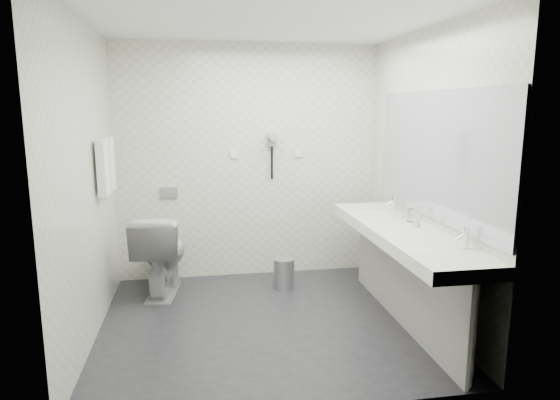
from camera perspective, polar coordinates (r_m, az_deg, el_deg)
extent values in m
plane|color=#242328|center=(4.40, -1.65, -14.00)|extent=(2.80, 2.80, 0.00)
plane|color=white|center=(4.05, -1.85, 20.11)|extent=(2.80, 2.80, 0.00)
plane|color=silver|center=(5.32, -3.69, 4.33)|extent=(2.80, 0.00, 2.80)
plane|color=silver|center=(2.78, 1.98, -1.49)|extent=(2.80, 0.00, 2.80)
plane|color=silver|center=(4.09, -21.56, 1.70)|extent=(0.00, 2.60, 2.60)
plane|color=silver|center=(4.45, 16.42, 2.68)|extent=(0.00, 2.60, 2.60)
cube|color=white|center=(4.24, 13.94, -3.77)|extent=(0.55, 2.20, 0.10)
cube|color=#9C9994|center=(4.38, 13.99, -9.15)|extent=(0.03, 2.15, 0.75)
cylinder|color=silver|center=(3.54, 21.38, -14.48)|extent=(0.06, 0.06, 0.75)
cylinder|color=silver|center=(5.31, 9.80, -5.47)|extent=(0.06, 0.06, 0.75)
cube|color=#B2BCC6|center=(4.25, 17.56, 4.97)|extent=(0.02, 2.20, 1.05)
ellipsoid|color=white|center=(3.67, 18.01, -5.68)|extent=(0.40, 0.31, 0.05)
ellipsoid|color=white|center=(4.82, 10.89, -1.50)|extent=(0.40, 0.31, 0.05)
cylinder|color=silver|center=(3.74, 20.74, -4.12)|extent=(0.04, 0.04, 0.15)
cylinder|color=silver|center=(4.87, 13.08, -0.38)|extent=(0.04, 0.04, 0.15)
imported|color=silver|center=(4.28, 15.61, -2.41)|extent=(0.05, 0.05, 0.09)
cylinder|color=silver|center=(4.45, 14.91, -1.74)|extent=(0.06, 0.06, 0.11)
cylinder|color=silver|center=(4.62, 14.23, -1.34)|extent=(0.07, 0.07, 0.10)
imported|color=white|center=(5.04, -13.62, -6.07)|extent=(0.57, 0.86, 0.82)
cube|color=#B2B5BA|center=(5.33, -12.76, 0.83)|extent=(0.18, 0.02, 0.12)
cylinder|color=#B2B5BA|center=(5.10, 0.46, -8.60)|extent=(0.28, 0.28, 0.30)
cylinder|color=#B2B5BA|center=(5.05, 0.46, -6.89)|extent=(0.22, 0.22, 0.02)
cylinder|color=silver|center=(4.59, -19.82, 6.48)|extent=(0.02, 0.62, 0.02)
cube|color=white|center=(4.47, -19.82, 3.54)|extent=(0.07, 0.24, 0.48)
cube|color=white|center=(4.74, -19.25, 3.96)|extent=(0.07, 0.24, 0.48)
cube|color=#949499|center=(5.30, -0.98, 7.04)|extent=(0.10, 0.04, 0.14)
cylinder|color=#949499|center=(5.23, -0.86, 7.32)|extent=(0.08, 0.14, 0.08)
cylinder|color=black|center=(5.31, -0.94, 4.33)|extent=(0.02, 0.02, 0.35)
cube|color=white|center=(5.28, -5.31, 5.35)|extent=(0.09, 0.02, 0.09)
cube|color=white|center=(5.38, 2.17, 5.48)|extent=(0.09, 0.02, 0.09)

